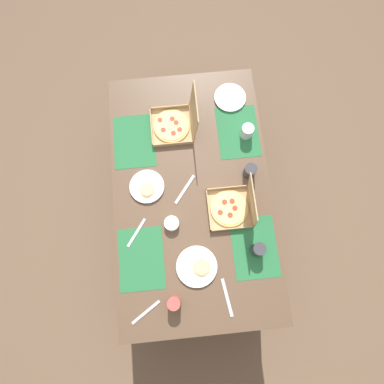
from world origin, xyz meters
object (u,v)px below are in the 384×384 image
Objects in this scene: plate_middle at (147,187)px; plate_far_right at (197,267)px; pizza_box_corner_left at (176,123)px; plate_near_right at (230,98)px; pizza_box_corner_right at (234,207)px; cup_clear_right at (174,303)px; condiment_bowl at (172,223)px; cup_dark at (247,131)px; cup_clear_left at (258,249)px; cup_red at (250,171)px.

plate_far_right is (0.50, 0.26, -0.00)m from plate_middle.
pizza_box_corner_left is 0.40m from plate_near_right.
pizza_box_corner_right is 0.41m from plate_far_right.
plate_near_right is at bearing 162.83° from plate_far_right.
condiment_bowl is at bearing 177.21° from cup_clear_right.
pizza_box_corner_left is at bearing -103.11° from cup_dark.
cup_clear_left is at bearing 54.08° from plate_middle.
cup_clear_right reaches higher than plate_far_right.
pizza_box_corner_left is 1.40× the size of plate_middle.
pizza_box_corner_right is at bearing 27.27° from pizza_box_corner_left.
plate_far_right is at bearing -38.16° from pizza_box_corner_right.
pizza_box_corner_right is 1.40× the size of plate_near_right.
cup_red reaches higher than plate_near_right.
pizza_box_corner_left is at bearing 172.52° from condiment_bowl.
plate_middle is 0.63m from cup_red.
plate_near_right is at bearing -174.75° from cup_red.
plate_far_right is 0.24m from cup_clear_right.
cup_red is (0.53, 0.05, 0.04)m from plate_near_right.
plate_near_right is 1.95× the size of cup_clear_left.
cup_clear_left reaches higher than plate_middle.
cup_clear_right is 0.44m from condiment_bowl.
pizza_box_corner_left reaches higher than plate_near_right.
pizza_box_corner_right is 2.96× the size of cup_red.
condiment_bowl reaches higher than plate_near_right.
pizza_box_corner_right reaches higher than plate_far_right.
cup_dark is (-0.29, 0.65, 0.04)m from plate_middle.
cup_clear_right is 0.55m from cup_clear_left.
cup_dark is at bearing 14.23° from plate_near_right.
cup_clear_left is at bearing 1.57° from plate_near_right.
cup_clear_right is at bearing -29.11° from cup_dark.
pizza_box_corner_left reaches higher than plate_middle.
condiment_bowl is (0.79, -0.45, 0.01)m from plate_near_right.
plate_near_right is at bearing -165.77° from cup_dark.
cup_dark is 1.09× the size of condiment_bowl.
pizza_box_corner_right is 2.74× the size of cup_clear_left.
plate_near_right is at bearing 114.24° from pizza_box_corner_left.
pizza_box_corner_left is 3.38× the size of condiment_bowl.
cup_clear_right is 0.97× the size of cup_clear_left.
cup_clear_right is at bearing -36.27° from cup_red.
cup_dark is at bearing 175.75° from cup_red.
cup_clear_left is (-0.06, 0.35, 0.04)m from plate_far_right.
cup_red is at bearing 92.40° from plate_middle.
cup_clear_right is at bearing -38.42° from pizza_box_corner_right.
plate_middle is at bearing -152.91° from plate_far_right.
plate_middle is at bearing -87.60° from cup_red.
pizza_box_corner_left is at bearing 151.01° from plate_middle.
pizza_box_corner_left reaches higher than cup_clear_left.
pizza_box_corner_right reaches higher than cup_red.
pizza_box_corner_right is 3.03× the size of cup_dark.
plate_near_right is 2.11× the size of cup_red.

